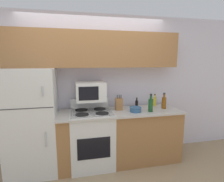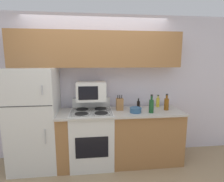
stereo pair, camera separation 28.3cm
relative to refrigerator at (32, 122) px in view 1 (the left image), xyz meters
The scene contains 13 objects.
ground_plane 1.36m from the refrigerator, 16.80° to the right, with size 12.00×12.00×0.00m, color tan.
wall_back 1.18m from the refrigerator, 18.58° to the left, with size 8.00×0.05×2.55m.
lower_cabinets 1.45m from the refrigerator, ahead, with size 2.06×0.64×0.92m.
refrigerator is the anchor object (origin of this frame).
upper_cabinets 1.53m from the refrigerator, ahead, with size 2.81×0.30×0.58m.
stove 0.97m from the refrigerator, ahead, with size 0.69×0.62×1.09m.
microwave 1.02m from the refrigerator, ahead, with size 0.48×0.38×0.31m.
knife_block 1.41m from the refrigerator, ahead, with size 0.12×0.10×0.26m.
bowl 1.64m from the refrigerator, ahead, with size 0.20×0.20×0.08m.
bottle_whiskey 2.21m from the refrigerator, ahead, with size 0.08×0.08×0.28m.
bottle_wine_green 1.90m from the refrigerator, ahead, with size 0.08×0.08×0.30m.
bottle_cooking_spray 2.15m from the refrigerator, ahead, with size 0.06×0.06×0.22m.
bottle_soy_sauce 1.76m from the refrigerator, ahead, with size 0.05×0.05×0.18m.
Camera 1 is at (-0.37, -2.46, 1.74)m, focal length 28.00 mm.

